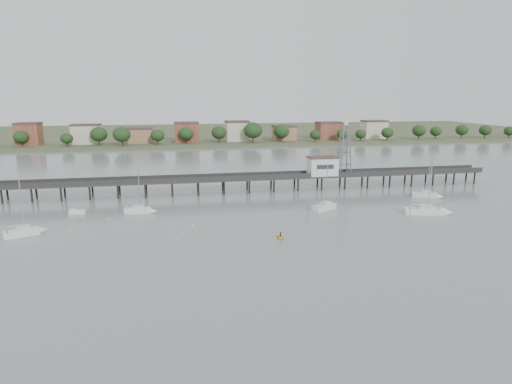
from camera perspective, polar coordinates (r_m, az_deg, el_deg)
ground_plane at (r=63.18m, az=5.06°, el=-12.04°), size 500.00×500.00×0.00m
pier at (r=118.39m, az=-2.71°, el=1.76°), size 150.00×5.00×5.50m
pier_building at (r=123.74m, az=8.84°, el=3.46°), size 8.40×5.40×5.30m
lattice_tower at (r=125.41m, az=11.72°, el=5.52°), size 3.20×3.20×15.50m
sailboat_a at (r=94.13m, az=-28.01°, el=-4.67°), size 7.35×5.07×11.95m
sailboat_d at (r=105.23m, az=22.57°, el=-2.41°), size 10.15×5.53×15.96m
sailboat_b at (r=101.31m, az=-14.83°, el=-2.39°), size 6.96×3.10×11.26m
sailboat_c at (r=102.98m, az=9.59°, el=-1.89°), size 7.24×5.35×11.92m
sailboat_e at (r=121.64m, az=22.19°, el=-0.40°), size 7.16×5.22×11.76m
white_tender at (r=105.94m, az=-22.79°, el=-2.45°), size 3.57×1.53×1.38m
yellow_dinghy at (r=81.37m, az=3.27°, el=-6.21°), size 1.69×0.65×2.30m
dinghy_occupant at (r=81.37m, az=3.27°, el=-6.21°), size 0.45×1.11×0.26m
mooring_buoys at (r=91.29m, az=-1.73°, el=-4.00°), size 85.71×19.09×0.39m
far_shore at (r=296.22m, az=-7.50°, el=7.79°), size 500.00×170.00×10.40m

